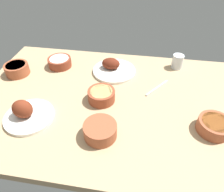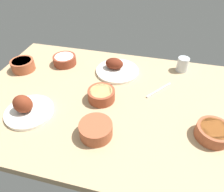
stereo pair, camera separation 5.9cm
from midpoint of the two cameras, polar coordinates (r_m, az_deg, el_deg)
name	(u,v)px [view 1 (the left image)]	position (r cm, az deg, el deg)	size (l,w,h in cm)	color
dining_table	(112,102)	(100.72, -1.68, -1.75)	(140.00, 90.00, 4.00)	tan
plate_near_viewer	(27,113)	(97.26, -24.84, -4.58)	(22.01, 22.01, 9.97)	white
plate_center_main	(113,68)	(117.40, -1.16, 7.86)	(24.79, 24.79, 7.81)	white
bowl_cream	(60,62)	(126.55, -16.03, 9.32)	(13.72, 13.72, 5.35)	brown
bowl_potatoes	(100,130)	(81.87, -5.50, -9.74)	(13.66, 13.66, 6.14)	#A35133
bowl_soup	(214,126)	(92.30, 25.58, -7.69)	(13.79, 13.79, 5.51)	#A35133
bowl_pasta	(101,95)	(97.17, -4.78, 0.20)	(13.25, 13.25, 5.67)	brown
bowl_onions	(17,69)	(128.17, -26.75, 6.92)	(13.15, 13.15, 6.18)	#A35133
water_tumbler	(177,62)	(125.06, 16.90, 9.38)	(6.44, 6.44, 8.27)	silver
fork_loose	(157,88)	(107.52, 11.23, 2.28)	(18.06, 0.90, 0.80)	silver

